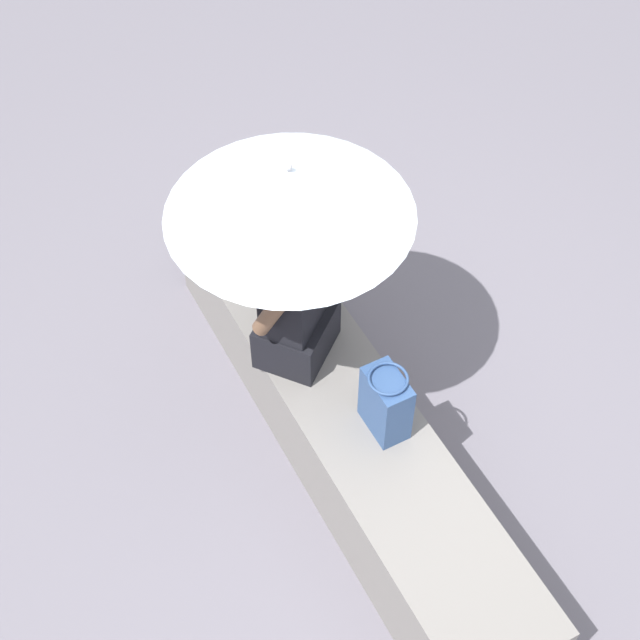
{
  "coord_description": "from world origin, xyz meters",
  "views": [
    {
      "loc": [
        -1.94,
        1.14,
        3.69
      ],
      "look_at": [
        0.16,
        0.03,
        0.81
      ],
      "focal_mm": 51.44,
      "sensor_mm": 36.0,
      "label": 1
    }
  ],
  "objects": [
    {
      "name": "ground_plane",
      "position": [
        0.0,
        0.0,
        0.0
      ],
      "size": [
        14.0,
        14.0,
        0.0
      ],
      "primitive_type": "plane",
      "color": "slate"
    },
    {
      "name": "stone_bench",
      "position": [
        0.0,
        0.0,
        0.23
      ],
      "size": [
        2.61,
        0.48,
        0.46
      ],
      "primitive_type": "cube",
      "color": "gray",
      "rests_on": "ground"
    },
    {
      "name": "person_seated",
      "position": [
        0.31,
        0.07,
        0.85
      ],
      "size": [
        0.45,
        0.49,
        0.9
      ],
      "color": "black",
      "rests_on": "stone_bench"
    },
    {
      "name": "parasol",
      "position": [
        0.37,
        0.05,
        1.34
      ],
      "size": [
        0.98,
        0.98,
        1.02
      ],
      "color": "#B7B7BC",
      "rests_on": "stone_bench"
    },
    {
      "name": "handbag_black",
      "position": [
        -0.21,
        -0.07,
        0.63
      ],
      "size": [
        0.22,
        0.16,
        0.33
      ],
      "color": "#335184",
      "rests_on": "stone_bench"
    },
    {
      "name": "tote_bag_canvas",
      "position": [
        0.83,
        -0.03,
        0.64
      ],
      "size": [
        0.28,
        0.21,
        0.37
      ],
      "color": "black",
      "rests_on": "stone_bench"
    }
  ]
}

